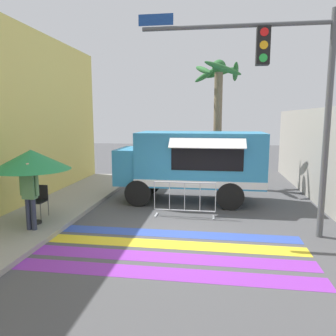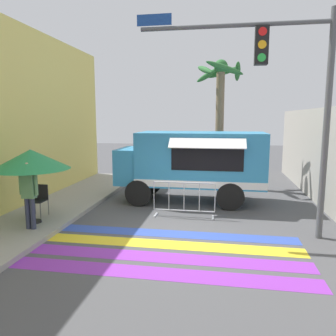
# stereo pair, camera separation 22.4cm
# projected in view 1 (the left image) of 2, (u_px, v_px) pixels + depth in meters

# --- Properties ---
(ground_plane) EXTENTS (60.00, 60.00, 0.00)m
(ground_plane) POSITION_uv_depth(u_px,v_px,m) (177.00, 232.00, 8.87)
(ground_plane) COLOR #4C4C4F
(concrete_wall_right) EXTENTS (0.20, 16.00, 3.43)m
(concrete_wall_right) POSITION_uv_depth(u_px,v_px,m) (328.00, 159.00, 10.87)
(concrete_wall_right) COLOR #A39E93
(concrete_wall_right) RESTS_ON ground_plane
(crosswalk_painted) EXTENTS (6.40, 2.84, 0.01)m
(crosswalk_painted) POSITION_uv_depth(u_px,v_px,m) (171.00, 251.00, 7.64)
(crosswalk_painted) COLOR purple
(crosswalk_painted) RESTS_ON ground_plane
(food_truck) EXTENTS (5.30, 2.54, 2.56)m
(food_truck) POSITION_uv_depth(u_px,v_px,m) (189.00, 161.00, 11.98)
(food_truck) COLOR #338CBF
(food_truck) RESTS_ON ground_plane
(traffic_signal_pole) EXTENTS (4.84, 0.29, 5.69)m
(traffic_signal_pole) POSITION_uv_depth(u_px,v_px,m) (287.00, 83.00, 8.10)
(traffic_signal_pole) COLOR #515456
(traffic_signal_pole) RESTS_ON ground_plane
(patio_umbrella) EXTENTS (2.11, 2.11, 2.09)m
(patio_umbrella) POSITION_uv_depth(u_px,v_px,m) (31.00, 160.00, 8.94)
(patio_umbrella) COLOR black
(patio_umbrella) RESTS_ON sidewalk_left
(folding_chair) EXTENTS (0.47, 0.47, 0.94)m
(folding_chair) POSITION_uv_depth(u_px,v_px,m) (39.00, 198.00, 9.79)
(folding_chair) COLOR #4C4C51
(folding_chair) RESTS_ON sidewalk_left
(vendor_person) EXTENTS (0.53, 0.24, 1.80)m
(vendor_person) POSITION_uv_depth(u_px,v_px,m) (30.00, 192.00, 8.54)
(vendor_person) COLOR #2D3347
(vendor_person) RESTS_ON sidewalk_left
(barricade_front) EXTENTS (1.94, 0.44, 1.11)m
(barricade_front) POSITION_uv_depth(u_px,v_px,m) (185.00, 200.00, 10.21)
(barricade_front) COLOR #B7BABF
(barricade_front) RESTS_ON ground_plane
(palm_tree) EXTENTS (2.13, 2.23, 5.57)m
(palm_tree) POSITION_uv_depth(u_px,v_px,m) (218.00, 101.00, 14.38)
(palm_tree) COLOR #7A664C
(palm_tree) RESTS_ON ground_plane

